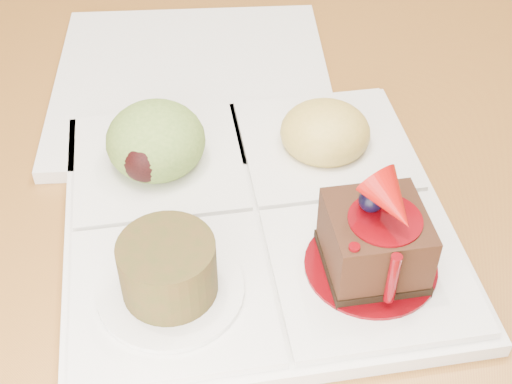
# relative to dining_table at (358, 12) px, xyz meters

# --- Properties ---
(ground) EXTENTS (6.00, 6.00, 0.00)m
(ground) POSITION_rel_dining_table_xyz_m (0.00, 0.00, -0.68)
(ground) COLOR brown
(dining_table) EXTENTS (1.00, 1.80, 0.75)m
(dining_table) POSITION_rel_dining_table_xyz_m (0.00, 0.00, 0.00)
(dining_table) COLOR olive
(dining_table) RESTS_ON ground
(sampler_plate) EXTENTS (0.37, 0.37, 0.11)m
(sampler_plate) POSITION_rel_dining_table_xyz_m (-0.02, -0.46, 0.09)
(sampler_plate) COLOR silver
(sampler_plate) RESTS_ON dining_table
(second_plate) EXTENTS (0.32, 0.32, 0.01)m
(second_plate) POSITION_rel_dining_table_xyz_m (-0.12, -0.30, 0.07)
(second_plate) COLOR silver
(second_plate) RESTS_ON dining_table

